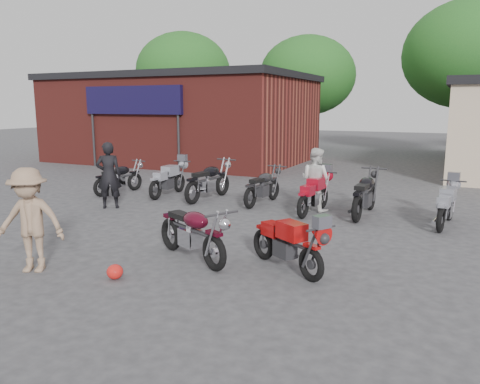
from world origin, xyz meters
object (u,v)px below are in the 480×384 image
at_px(row_bike_6, 447,203).
at_px(row_bike_5, 365,192).
at_px(person_tan, 30,220).
at_px(row_bike_3, 263,185).
at_px(person_dark, 109,175).
at_px(row_bike_0, 119,176).
at_px(row_bike_1, 168,178).
at_px(sportbike, 287,241).
at_px(row_bike_4, 314,192).
at_px(row_bike_2, 209,179).
at_px(person_light, 315,179).
at_px(vintage_motorcycle, 192,229).
at_px(helmet, 115,272).

bearing_deg(row_bike_6, row_bike_5, 89.64).
height_order(person_tan, row_bike_3, person_tan).
height_order(person_dark, row_bike_5, person_dark).
bearing_deg(person_tan, row_bike_0, 94.34).
height_order(row_bike_0, row_bike_6, row_bike_0).
bearing_deg(row_bike_1, sportbike, -132.47).
bearing_deg(row_bike_4, row_bike_2, 88.14).
bearing_deg(sportbike, person_light, 132.80).
xyz_separation_m(sportbike, row_bike_0, (-7.27, 4.43, 0.02)).
relative_size(vintage_motorcycle, row_bike_0, 1.08).
relative_size(sportbike, row_bike_6, 0.97).
height_order(sportbike, row_bike_2, row_bike_2).
relative_size(helmet, row_bike_5, 0.12).
relative_size(row_bike_1, row_bike_6, 1.04).
xyz_separation_m(vintage_motorcycle, row_bike_2, (-2.46, 5.04, 0.04)).
bearing_deg(row_bike_0, person_dark, -137.92).
relative_size(sportbike, person_light, 1.07).
xyz_separation_m(helmet, row_bike_0, (-4.87, 6.02, 0.42)).
bearing_deg(row_bike_5, sportbike, 176.77).
bearing_deg(person_dark, person_light, 167.15).
height_order(person_tan, row_bike_4, person_tan).
bearing_deg(row_bike_6, row_bike_4, 97.22).
relative_size(vintage_motorcycle, row_bike_6, 1.09).
bearing_deg(row_bike_6, row_bike_0, 96.50).
bearing_deg(person_dark, row_bike_3, 177.45).
distance_m(row_bike_2, row_bike_4, 3.38).
height_order(row_bike_3, row_bike_4, row_bike_3).
relative_size(vintage_motorcycle, person_tan, 1.14).
bearing_deg(helmet, row_bike_4, 75.40).
distance_m(person_dark, person_light, 5.58).
distance_m(person_tan, row_bike_0, 7.16).
distance_m(vintage_motorcycle, row_bike_1, 6.35).
height_order(vintage_motorcycle, row_bike_2, row_bike_2).
bearing_deg(person_light, helmet, 93.15).
height_order(vintage_motorcycle, row_bike_5, row_bike_5).
relative_size(person_light, row_bike_6, 0.91).
height_order(person_light, row_bike_6, person_light).
bearing_deg(row_bike_1, vintage_motorcycle, -144.33).
height_order(sportbike, person_dark, person_dark).
distance_m(row_bike_1, row_bike_5, 6.05).
xyz_separation_m(sportbike, person_dark, (-6.08, 2.59, 0.39)).
height_order(row_bike_2, row_bike_5, same).
xyz_separation_m(vintage_motorcycle, person_tan, (-2.17, -1.63, 0.30)).
bearing_deg(helmet, row_bike_2, 105.78).
relative_size(vintage_motorcycle, row_bike_5, 0.94).
bearing_deg(row_bike_5, row_bike_0, 93.65).
distance_m(person_light, row_bike_1, 4.73).
bearing_deg(person_dark, vintage_motorcycle, 111.86).
bearing_deg(sportbike, person_dark, -171.22).
distance_m(row_bike_0, row_bike_6, 9.60).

